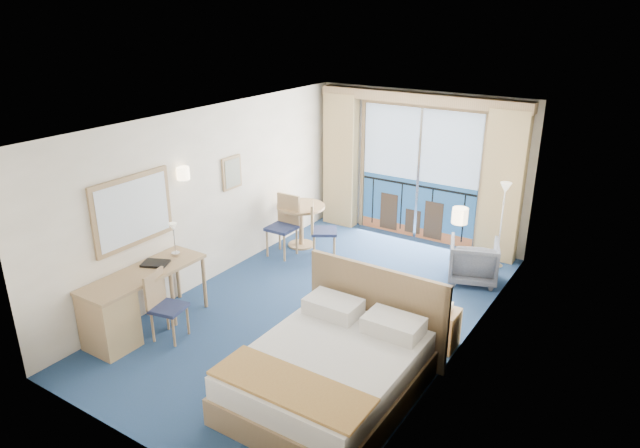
% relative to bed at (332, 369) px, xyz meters
% --- Properties ---
extents(floor, '(6.50, 6.50, 0.00)m').
position_rel_bed_xyz_m(floor, '(-1.14, 1.56, -0.33)').
color(floor, navy).
rests_on(floor, ground).
extents(room_walls, '(4.04, 6.54, 2.72)m').
position_rel_bed_xyz_m(room_walls, '(-1.14, 1.56, 1.45)').
color(room_walls, beige).
rests_on(room_walls, ground).
extents(balcony_door, '(2.36, 0.03, 2.52)m').
position_rel_bed_xyz_m(balcony_door, '(-1.14, 4.78, 0.82)').
color(balcony_door, navy).
rests_on(balcony_door, room_walls).
extents(curtain_left, '(0.65, 0.22, 2.55)m').
position_rel_bed_xyz_m(curtain_left, '(-2.69, 4.63, 0.95)').
color(curtain_left, tan).
rests_on(curtain_left, room_walls).
extents(curtain_right, '(0.65, 0.22, 2.55)m').
position_rel_bed_xyz_m(curtain_right, '(0.41, 4.63, 0.95)').
color(curtain_right, tan).
rests_on(curtain_right, room_walls).
extents(pelmet, '(3.80, 0.25, 0.18)m').
position_rel_bed_xyz_m(pelmet, '(-1.14, 4.66, 2.25)').
color(pelmet, '#A7825A').
rests_on(pelmet, room_walls).
extents(mirror, '(0.05, 1.25, 0.95)m').
position_rel_bed_xyz_m(mirror, '(-3.11, 0.06, 1.22)').
color(mirror, '#A7825A').
rests_on(mirror, room_walls).
extents(wall_print, '(0.04, 0.42, 0.52)m').
position_rel_bed_xyz_m(wall_print, '(-3.11, 2.01, 1.27)').
color(wall_print, '#A7825A').
rests_on(wall_print, room_walls).
extents(sconce_left, '(0.18, 0.18, 0.18)m').
position_rel_bed_xyz_m(sconce_left, '(-3.08, 0.96, 1.52)').
color(sconce_left, '#FFE2B2').
rests_on(sconce_left, room_walls).
extents(sconce_right, '(0.18, 0.18, 0.18)m').
position_rel_bed_xyz_m(sconce_right, '(0.80, 1.41, 1.52)').
color(sconce_right, '#FFE2B2').
rests_on(sconce_right, room_walls).
extents(bed, '(1.85, 2.20, 1.16)m').
position_rel_bed_xyz_m(bed, '(0.00, 0.00, 0.00)').
color(bed, '#A7825A').
rests_on(bed, ground).
extents(nightstand, '(0.39, 0.37, 0.51)m').
position_rel_bed_xyz_m(nightstand, '(0.65, 1.57, -0.07)').
color(nightstand, tan).
rests_on(nightstand, ground).
extents(phone, '(0.21, 0.17, 0.09)m').
position_rel_bed_xyz_m(phone, '(0.65, 1.61, 0.23)').
color(phone, white).
rests_on(phone, nightstand).
extents(armchair, '(0.93, 0.94, 0.68)m').
position_rel_bed_xyz_m(armchair, '(0.36, 3.59, 0.01)').
color(armchair, '#41464F').
rests_on(armchair, ground).
extents(floor_lamp, '(0.20, 0.20, 1.45)m').
position_rel_bed_xyz_m(floor_lamp, '(0.54, 4.31, 0.78)').
color(floor_lamp, silver).
rests_on(floor_lamp, ground).
extents(desk, '(0.60, 1.74, 0.81)m').
position_rel_bed_xyz_m(desk, '(-2.83, -0.59, 0.13)').
color(desk, '#A7825A').
rests_on(desk, ground).
extents(desk_chair, '(0.47, 0.47, 0.91)m').
position_rel_bed_xyz_m(desk_chair, '(-2.44, -0.17, 0.19)').
color(desk_chair, '#20274A').
rests_on(desk_chair, ground).
extents(folder, '(0.41, 0.36, 0.03)m').
position_rel_bed_xyz_m(folder, '(-2.87, 0.13, 0.50)').
color(folder, black).
rests_on(folder, desk).
extents(desk_lamp, '(0.12, 0.12, 0.46)m').
position_rel_bed_xyz_m(desk_lamp, '(-2.87, 0.49, 0.83)').
color(desk_lamp, silver).
rests_on(desk_lamp, desk).
extents(round_table, '(0.85, 0.85, 0.77)m').
position_rel_bed_xyz_m(round_table, '(-2.69, 3.28, 0.26)').
color(round_table, '#A7825A').
rests_on(round_table, ground).
extents(table_chair_a, '(0.60, 0.59, 0.99)m').
position_rel_bed_xyz_m(table_chair_a, '(-2.14, 3.03, 0.23)').
color(table_chair_a, '#20274A').
rests_on(table_chair_a, ground).
extents(table_chair_b, '(0.45, 0.46, 1.05)m').
position_rel_bed_xyz_m(table_chair_b, '(-2.72, 2.84, 0.27)').
color(table_chair_b, '#20274A').
rests_on(table_chair_b, ground).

